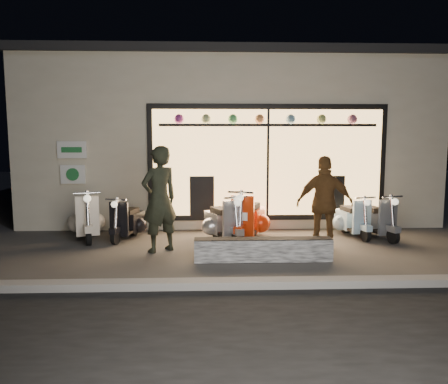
# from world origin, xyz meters

# --- Properties ---
(ground) EXTENTS (40.00, 40.00, 0.00)m
(ground) POSITION_xyz_m (0.00, 0.00, 0.00)
(ground) COLOR #383533
(ground) RESTS_ON ground
(kerb) EXTENTS (40.00, 0.25, 0.12)m
(kerb) POSITION_xyz_m (0.00, -2.00, 0.06)
(kerb) COLOR slate
(kerb) RESTS_ON ground
(shop_building) EXTENTS (10.20, 6.23, 4.20)m
(shop_building) POSITION_xyz_m (0.00, 4.98, 2.10)
(shop_building) COLOR beige
(shop_building) RESTS_ON ground
(graffiti_barrier) EXTENTS (2.36, 0.28, 0.40)m
(graffiti_barrier) POSITION_xyz_m (0.38, -0.65, 0.20)
(graffiti_barrier) COLOR black
(graffiti_barrier) RESTS_ON ground
(scooter_silver) EXTENTS (0.78, 1.30, 0.95)m
(scooter_silver) POSITION_xyz_m (-0.28, 0.94, 0.38)
(scooter_silver) COLOR black
(scooter_silver) RESTS_ON ground
(scooter_red) EXTENTS (0.80, 1.44, 1.04)m
(scooter_red) POSITION_xyz_m (0.32, 1.09, 0.42)
(scooter_red) COLOR black
(scooter_red) RESTS_ON ground
(scooter_black) EXTENTS (0.60, 1.23, 0.88)m
(scooter_black) POSITION_xyz_m (-2.25, 1.25, 0.35)
(scooter_black) COLOR black
(scooter_black) RESTS_ON ground
(scooter_cream) EXTENTS (0.74, 1.41, 1.01)m
(scooter_cream) POSITION_xyz_m (-3.15, 1.29, 0.41)
(scooter_cream) COLOR black
(scooter_cream) RESTS_ON ground
(scooter_blue) EXTENTS (0.53, 1.24, 0.88)m
(scooter_blue) POSITION_xyz_m (2.54, 1.30, 0.35)
(scooter_blue) COLOR black
(scooter_blue) RESTS_ON ground
(scooter_grey) EXTENTS (0.64, 1.29, 0.92)m
(scooter_grey) POSITION_xyz_m (2.96, 1.13, 0.37)
(scooter_grey) COLOR black
(scooter_grey) RESTS_ON ground
(man) EXTENTS (0.86, 0.80, 1.97)m
(man) POSITION_xyz_m (-1.47, 0.08, 0.98)
(man) COLOR black
(man) RESTS_ON ground
(woman) EXTENTS (1.09, 0.56, 1.78)m
(woman) POSITION_xyz_m (1.62, 0.05, 0.89)
(woman) COLOR brown
(woman) RESTS_ON ground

